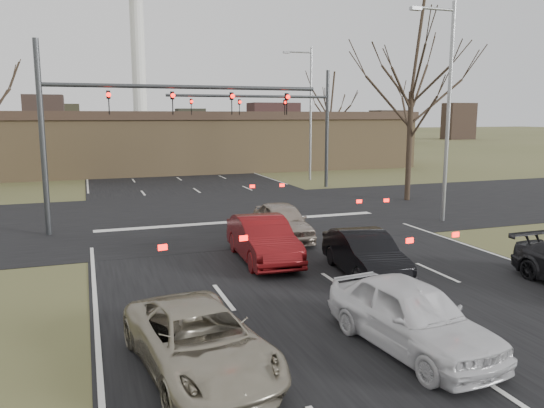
% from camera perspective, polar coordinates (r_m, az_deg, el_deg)
% --- Properties ---
extents(ground, '(360.00, 360.00, 0.00)m').
position_cam_1_polar(ground, '(13.60, 12.87, -12.18)').
color(ground, '#4F502A').
rests_on(ground, ground).
extents(road_main, '(14.00, 300.00, 0.02)m').
position_cam_1_polar(road_main, '(71.13, -13.87, 5.24)').
color(road_main, black).
rests_on(road_main, ground).
extents(road_cross, '(200.00, 14.00, 0.02)m').
position_cam_1_polar(road_cross, '(26.99, -4.30, -1.09)').
color(road_cross, black).
rests_on(road_cross, ground).
extents(building, '(42.40, 10.40, 5.30)m').
position_cam_1_polar(building, '(49.48, -9.11, 6.73)').
color(building, olive).
rests_on(building, ground).
extents(mast_arm_near, '(12.12, 0.24, 8.00)m').
position_cam_1_polar(mast_arm_near, '(23.68, -15.62, 9.41)').
color(mast_arm_near, '#383A3D').
rests_on(mast_arm_near, ground).
extents(mast_arm_far, '(11.12, 0.24, 8.00)m').
position_cam_1_polar(mast_arm_far, '(36.07, 1.85, 9.59)').
color(mast_arm_far, '#383A3D').
rests_on(mast_arm_far, ground).
extents(streetlight_right_near, '(2.34, 0.25, 10.00)m').
position_cam_1_polar(streetlight_right_near, '(25.93, 18.18, 10.41)').
color(streetlight_right_near, gray).
rests_on(streetlight_right_near, ground).
extents(streetlight_right_far, '(2.34, 0.25, 10.00)m').
position_cam_1_polar(streetlight_right_far, '(40.97, 3.96, 10.36)').
color(streetlight_right_far, gray).
rests_on(streetlight_right_far, ground).
extents(tree_right_near, '(6.90, 6.90, 11.50)m').
position_cam_1_polar(tree_right_near, '(32.31, 14.98, 16.18)').
color(tree_right_near, black).
rests_on(tree_right_near, ground).
extents(tree_right_far, '(5.40, 5.40, 9.00)m').
position_cam_1_polar(tree_right_far, '(50.64, 6.34, 11.71)').
color(tree_right_far, black).
rests_on(tree_right_far, ground).
extents(car_silver_suv, '(2.74, 4.89, 1.29)m').
position_cam_1_polar(car_silver_suv, '(10.73, -7.82, -14.35)').
color(car_silver_suv, gray).
rests_on(car_silver_suv, ground).
extents(car_white_sedan, '(2.26, 4.61, 1.51)m').
position_cam_1_polar(car_white_sedan, '(11.93, 14.75, -11.51)').
color(car_white_sedan, silver).
rests_on(car_white_sedan, ground).
extents(car_black_hatch, '(1.95, 4.36, 1.39)m').
position_cam_1_polar(car_black_hatch, '(16.90, 9.97, -5.29)').
color(car_black_hatch, black).
rests_on(car_black_hatch, ground).
extents(car_red_ahead, '(1.84, 4.71, 1.53)m').
position_cam_1_polar(car_red_ahead, '(18.27, -0.98, -3.80)').
color(car_red_ahead, '#630E10').
rests_on(car_red_ahead, ground).
extents(car_silver_ahead, '(2.06, 4.45, 1.48)m').
position_cam_1_polar(car_silver_ahead, '(21.47, 1.10, -1.86)').
color(car_silver_ahead, gray).
rests_on(car_silver_ahead, ground).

